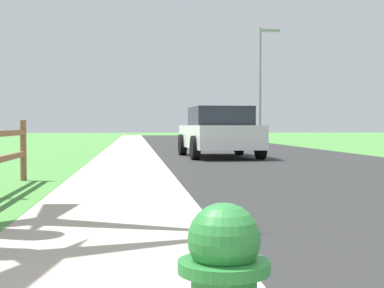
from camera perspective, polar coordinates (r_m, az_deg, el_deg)
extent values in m
plane|color=#498A3E|center=(25.90, -4.17, -0.35)|extent=(120.00, 120.00, 0.00)
cube|color=#2A2A2A|center=(28.21, 2.83, -0.16)|extent=(7.00, 66.00, 0.01)
cube|color=#BAAB9B|center=(27.97, -10.45, -0.21)|extent=(6.00, 66.00, 0.01)
cube|color=#498A3E|center=(28.13, -13.50, -0.21)|extent=(5.00, 66.00, 0.00)
cylinder|color=#287233|center=(1.66, 3.26, -12.30)|extent=(0.27, 0.27, 0.03)
sphere|color=#287233|center=(1.64, 3.26, -9.65)|extent=(0.21, 0.21, 0.21)
cube|color=#22612B|center=(1.63, 3.27, -7.27)|extent=(0.04, 0.04, 0.04)
cylinder|color=brown|center=(10.36, -16.76, -0.65)|extent=(0.11, 0.11, 1.08)
cube|color=white|center=(17.65, 2.75, 0.76)|extent=(2.16, 4.45, 0.70)
cube|color=#1E232B|center=(17.48, 2.86, 2.84)|extent=(1.82, 2.24, 0.58)
cylinder|color=black|center=(18.83, -0.98, -0.07)|extent=(0.25, 0.72, 0.71)
cylinder|color=black|center=(19.19, 4.79, -0.04)|extent=(0.25, 0.72, 0.71)
cylinder|color=black|center=(16.15, 0.31, -0.38)|extent=(0.25, 0.72, 0.71)
cylinder|color=black|center=(16.57, 6.98, -0.34)|extent=(0.25, 0.72, 0.71)
cylinder|color=gray|center=(31.42, 6.93, 5.88)|extent=(0.14, 0.14, 6.42)
cube|color=#999999|center=(31.91, 7.93, 11.34)|extent=(1.10, 0.20, 0.14)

